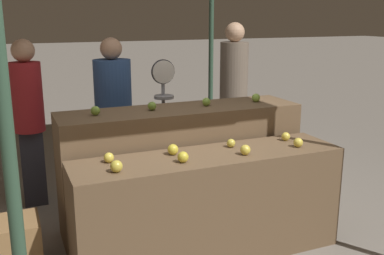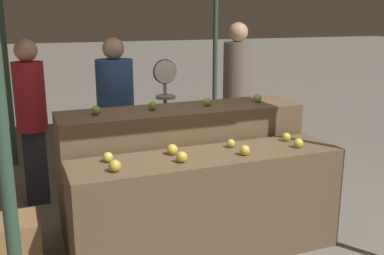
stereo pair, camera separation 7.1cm
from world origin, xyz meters
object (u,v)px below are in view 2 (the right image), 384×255
person_vendor_at_scale (116,108)px  person_customer_left (31,110)px  wooden_crate_side (15,242)px  person_customer_right (237,84)px  produce_scale (165,101)px

person_vendor_at_scale → person_customer_left: (-0.83, 0.09, 0.03)m
person_customer_left → wooden_crate_side: bearing=79.9°
person_vendor_at_scale → person_customer_right: person_customer_right is taller
person_vendor_at_scale → wooden_crate_side: size_ratio=4.40×
person_customer_right → produce_scale: bearing=22.1°
produce_scale → person_vendor_at_scale: bearing=146.3°
produce_scale → wooden_crate_side: (-1.52, -0.81, -0.87)m
person_vendor_at_scale → person_customer_right: bearing=170.8°
produce_scale → person_vendor_at_scale: 0.55m
person_vendor_at_scale → person_customer_right: size_ratio=0.93×
person_customer_right → wooden_crate_side: person_customer_right is taller
person_customer_left → person_customer_right: person_customer_right is taller
produce_scale → person_customer_right: person_customer_right is taller
person_vendor_at_scale → person_customer_right: (1.64, 0.43, 0.09)m
person_customer_left → produce_scale: bearing=164.2°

